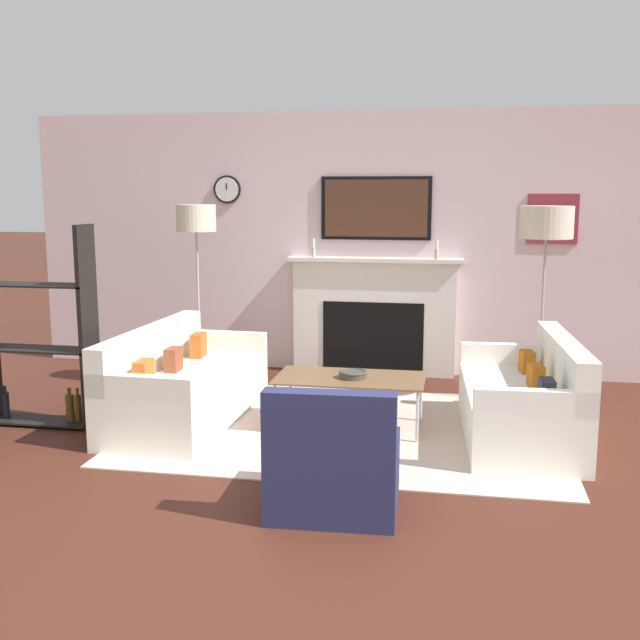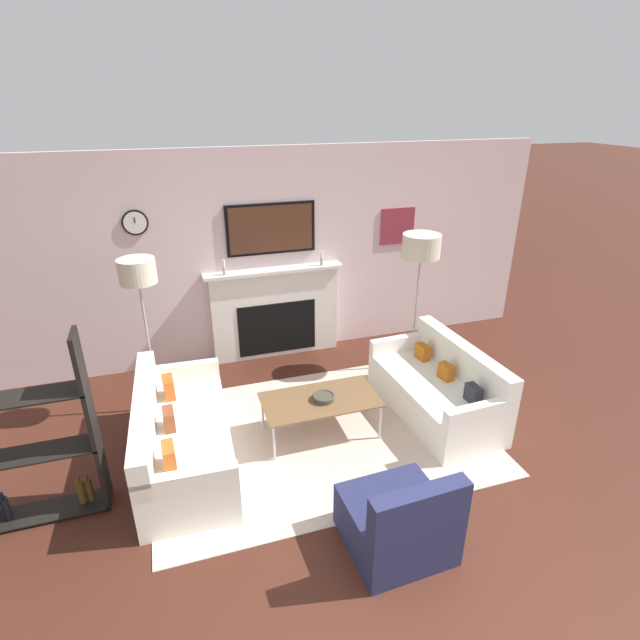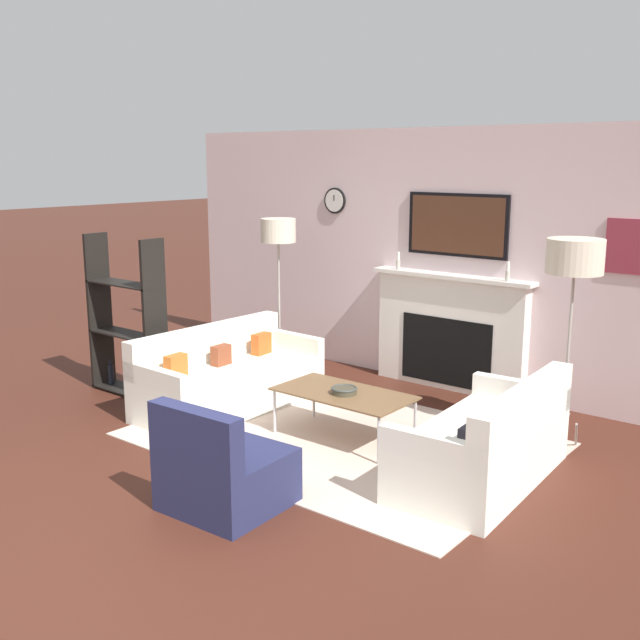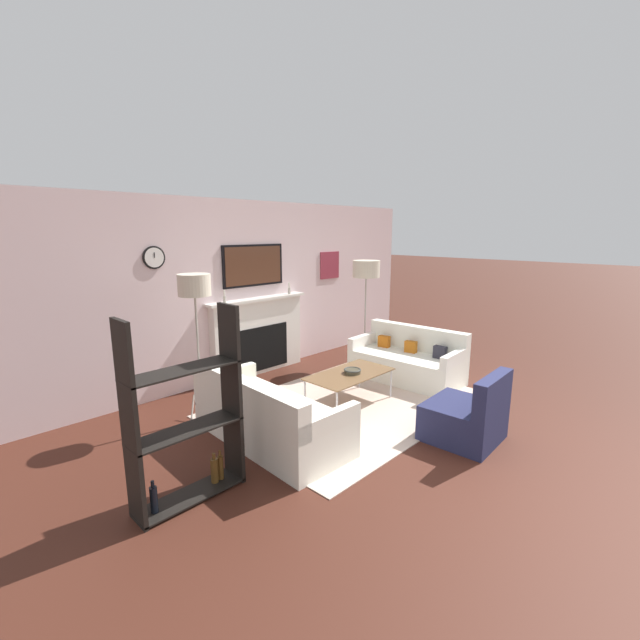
{
  "view_description": "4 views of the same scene",
  "coord_description": "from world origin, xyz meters",
  "px_view_note": "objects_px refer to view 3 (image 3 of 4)",
  "views": [
    {
      "loc": [
        0.84,
        -3.35,
        1.87
      ],
      "look_at": [
        -0.26,
        2.61,
        0.84
      ],
      "focal_mm": 42.0,
      "sensor_mm": 36.0,
      "label": 1
    },
    {
      "loc": [
        -1.28,
        -1.68,
        3.24
      ],
      "look_at": [
        0.22,
        3.01,
        1.01
      ],
      "focal_mm": 28.0,
      "sensor_mm": 36.0,
      "label": 2
    },
    {
      "loc": [
        3.69,
        -2.51,
        2.39
      ],
      "look_at": [
        -0.34,
        2.52,
        0.99
      ],
      "focal_mm": 42.0,
      "sensor_mm": 36.0,
      "label": 3
    },
    {
      "loc": [
        -4.06,
        -1.02,
        2.25
      ],
      "look_at": [
        0.06,
        2.97,
        1.04
      ],
      "focal_mm": 24.0,
      "sensor_mm": 36.0,
      "label": 4
    }
  ],
  "objects_px": {
    "couch_left": "(227,380)",
    "decorative_bowl": "(344,390)",
    "couch_right": "(486,446)",
    "shelf_unit": "(127,325)",
    "floor_lamp_right": "(575,259)",
    "armchair": "(223,473)",
    "floor_lamp_left": "(278,234)",
    "coffee_table": "(344,395)"
  },
  "relations": [
    {
      "from": "couch_left",
      "to": "decorative_bowl",
      "type": "bearing_deg",
      "value": -0.06
    },
    {
      "from": "couch_right",
      "to": "shelf_unit",
      "type": "distance_m",
      "value": 3.89
    },
    {
      "from": "floor_lamp_right",
      "to": "shelf_unit",
      "type": "height_order",
      "value": "floor_lamp_right"
    },
    {
      "from": "couch_left",
      "to": "floor_lamp_right",
      "type": "xyz_separation_m",
      "value": [
        2.96,
        1.0,
        1.33
      ]
    },
    {
      "from": "armchair",
      "to": "decorative_bowl",
      "type": "relative_size",
      "value": 3.53
    },
    {
      "from": "armchair",
      "to": "floor_lamp_right",
      "type": "relative_size",
      "value": 0.45
    },
    {
      "from": "decorative_bowl",
      "to": "couch_right",
      "type": "bearing_deg",
      "value": 0.09
    },
    {
      "from": "shelf_unit",
      "to": "couch_left",
      "type": "bearing_deg",
      "value": 16.28
    },
    {
      "from": "armchair",
      "to": "floor_lamp_left",
      "type": "height_order",
      "value": "floor_lamp_left"
    },
    {
      "from": "couch_left",
      "to": "couch_right",
      "type": "bearing_deg",
      "value": 0.02
    },
    {
      "from": "floor_lamp_right",
      "to": "shelf_unit",
      "type": "bearing_deg",
      "value": -161.94
    },
    {
      "from": "decorative_bowl",
      "to": "shelf_unit",
      "type": "distance_m",
      "value": 2.56
    },
    {
      "from": "couch_left",
      "to": "decorative_bowl",
      "type": "xyz_separation_m",
      "value": [
        1.43,
        -0.0,
        0.18
      ]
    },
    {
      "from": "couch_right",
      "to": "armchair",
      "type": "relative_size",
      "value": 2.13
    },
    {
      "from": "couch_left",
      "to": "armchair",
      "type": "xyz_separation_m",
      "value": [
        1.53,
        -1.54,
        -0.02
      ]
    },
    {
      "from": "couch_right",
      "to": "shelf_unit",
      "type": "bearing_deg",
      "value": -175.23
    },
    {
      "from": "couch_right",
      "to": "floor_lamp_right",
      "type": "bearing_deg",
      "value": 78.45
    },
    {
      "from": "coffee_table",
      "to": "floor_lamp_left",
      "type": "xyz_separation_m",
      "value": [
        -1.61,
        0.98,
        1.21
      ]
    },
    {
      "from": "couch_right",
      "to": "armchair",
      "type": "xyz_separation_m",
      "value": [
        -1.22,
        -1.54,
        -0.02
      ]
    },
    {
      "from": "coffee_table",
      "to": "decorative_bowl",
      "type": "relative_size",
      "value": 5.29
    },
    {
      "from": "coffee_table",
      "to": "shelf_unit",
      "type": "xyz_separation_m",
      "value": [
        -2.5,
        -0.34,
        0.33
      ]
    },
    {
      "from": "couch_left",
      "to": "coffee_table",
      "type": "xyz_separation_m",
      "value": [
        1.4,
        0.02,
        0.12
      ]
    },
    {
      "from": "couch_left",
      "to": "armchair",
      "type": "height_order",
      "value": "armchair"
    },
    {
      "from": "couch_left",
      "to": "floor_lamp_left",
      "type": "xyz_separation_m",
      "value": [
        -0.21,
        1.0,
        1.33
      ]
    },
    {
      "from": "couch_left",
      "to": "floor_lamp_right",
      "type": "distance_m",
      "value": 3.39
    },
    {
      "from": "coffee_table",
      "to": "floor_lamp_right",
      "type": "distance_m",
      "value": 2.2
    },
    {
      "from": "decorative_bowl",
      "to": "floor_lamp_left",
      "type": "relative_size",
      "value": 0.13
    },
    {
      "from": "floor_lamp_left",
      "to": "shelf_unit",
      "type": "relative_size",
      "value": 1.09
    },
    {
      "from": "couch_right",
      "to": "decorative_bowl",
      "type": "distance_m",
      "value": 1.34
    },
    {
      "from": "couch_left",
      "to": "decorative_bowl",
      "type": "distance_m",
      "value": 1.44
    },
    {
      "from": "coffee_table",
      "to": "shelf_unit",
      "type": "relative_size",
      "value": 0.73
    },
    {
      "from": "floor_lamp_left",
      "to": "floor_lamp_right",
      "type": "xyz_separation_m",
      "value": [
        3.16,
        0.0,
        -0.0
      ]
    },
    {
      "from": "armchair",
      "to": "decorative_bowl",
      "type": "height_order",
      "value": "armchair"
    },
    {
      "from": "couch_right",
      "to": "couch_left",
      "type": "bearing_deg",
      "value": -179.98
    },
    {
      "from": "couch_right",
      "to": "coffee_table",
      "type": "relative_size",
      "value": 1.42
    },
    {
      "from": "armchair",
      "to": "coffee_table",
      "type": "xyz_separation_m",
      "value": [
        -0.13,
        1.56,
        0.14
      ]
    },
    {
      "from": "armchair",
      "to": "shelf_unit",
      "type": "relative_size",
      "value": 0.48
    },
    {
      "from": "armchair",
      "to": "coffee_table",
      "type": "bearing_deg",
      "value": 94.78
    },
    {
      "from": "couch_left",
      "to": "shelf_unit",
      "type": "relative_size",
      "value": 1.15
    },
    {
      "from": "couch_left",
      "to": "coffee_table",
      "type": "distance_m",
      "value": 1.41
    },
    {
      "from": "armchair",
      "to": "floor_lamp_right",
      "type": "xyz_separation_m",
      "value": [
        1.43,
        2.54,
        1.34
      ]
    },
    {
      "from": "couch_right",
      "to": "floor_lamp_left",
      "type": "distance_m",
      "value": 3.39
    }
  ]
}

